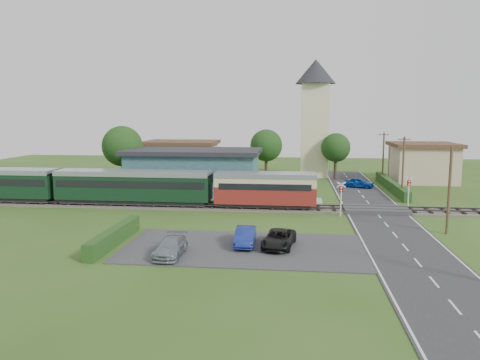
# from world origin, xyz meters

# --- Properties ---
(ground) EXTENTS (120.00, 120.00, 0.00)m
(ground) POSITION_xyz_m (0.00, 0.00, 0.00)
(ground) COLOR #2D4C19
(railway_track) EXTENTS (76.00, 3.20, 0.49)m
(railway_track) POSITION_xyz_m (0.00, 2.00, 0.11)
(railway_track) COLOR #4C443D
(railway_track) RESTS_ON ground
(road) EXTENTS (6.00, 70.00, 0.05)m
(road) POSITION_xyz_m (10.00, 0.00, 0.03)
(road) COLOR #28282B
(road) RESTS_ON ground
(car_park) EXTENTS (17.00, 9.00, 0.08)m
(car_park) POSITION_xyz_m (-1.50, -12.00, 0.04)
(car_park) COLOR #333335
(car_park) RESTS_ON ground
(crossing_deck) EXTENTS (6.20, 3.40, 0.45)m
(crossing_deck) POSITION_xyz_m (10.00, 2.00, 0.23)
(crossing_deck) COLOR #333335
(crossing_deck) RESTS_ON ground
(platform) EXTENTS (30.00, 3.00, 0.45)m
(platform) POSITION_xyz_m (-10.00, 5.20, 0.23)
(platform) COLOR gray
(platform) RESTS_ON ground
(equipment_hut) EXTENTS (2.30, 2.30, 2.55)m
(equipment_hut) POSITION_xyz_m (-18.00, 5.20, 1.75)
(equipment_hut) COLOR beige
(equipment_hut) RESTS_ON platform
(station_building) EXTENTS (16.00, 9.00, 5.30)m
(station_building) POSITION_xyz_m (-10.00, 10.99, 2.69)
(station_building) COLOR #3B7A77
(station_building) RESTS_ON ground
(train) EXTENTS (43.20, 2.90, 3.40)m
(train) POSITION_xyz_m (-17.57, 2.00, 2.18)
(train) COLOR #232328
(train) RESTS_ON ground
(church_tower) EXTENTS (6.00, 6.00, 17.60)m
(church_tower) POSITION_xyz_m (5.00, 28.00, 10.23)
(church_tower) COLOR beige
(church_tower) RESTS_ON ground
(house_west) EXTENTS (10.80, 8.80, 5.50)m
(house_west) POSITION_xyz_m (-15.00, 25.00, 2.79)
(house_west) COLOR tan
(house_west) RESTS_ON ground
(house_east) EXTENTS (8.80, 8.80, 5.50)m
(house_east) POSITION_xyz_m (20.00, 24.00, 2.80)
(house_east) COLOR tan
(house_east) RESTS_ON ground
(hedge_carpark) EXTENTS (0.80, 9.00, 1.20)m
(hedge_carpark) POSITION_xyz_m (-11.00, -12.00, 0.60)
(hedge_carpark) COLOR #193814
(hedge_carpark) RESTS_ON ground
(hedge_roadside) EXTENTS (0.80, 18.00, 1.20)m
(hedge_roadside) POSITION_xyz_m (14.20, 16.00, 0.60)
(hedge_roadside) COLOR #193814
(hedge_roadside) RESTS_ON ground
(hedge_station) EXTENTS (22.00, 0.80, 1.30)m
(hedge_station) POSITION_xyz_m (-10.00, 15.50, 0.65)
(hedge_station) COLOR #193814
(hedge_station) RESTS_ON ground
(tree_a) EXTENTS (5.20, 5.20, 8.00)m
(tree_a) POSITION_xyz_m (-20.00, 14.00, 5.38)
(tree_a) COLOR #332316
(tree_a) RESTS_ON ground
(tree_b) EXTENTS (4.60, 4.60, 7.34)m
(tree_b) POSITION_xyz_m (-2.00, 23.00, 5.02)
(tree_b) COLOR #332316
(tree_b) RESTS_ON ground
(tree_c) EXTENTS (4.20, 4.20, 6.78)m
(tree_c) POSITION_xyz_m (8.00, 25.00, 4.65)
(tree_c) COLOR #332316
(tree_c) RESTS_ON ground
(utility_pole_b) EXTENTS (1.40, 0.22, 7.00)m
(utility_pole_b) POSITION_xyz_m (14.20, -6.00, 3.63)
(utility_pole_b) COLOR #473321
(utility_pole_b) RESTS_ON ground
(utility_pole_c) EXTENTS (1.40, 0.22, 7.00)m
(utility_pole_c) POSITION_xyz_m (14.20, 10.00, 3.63)
(utility_pole_c) COLOR #473321
(utility_pole_c) RESTS_ON ground
(utility_pole_d) EXTENTS (1.40, 0.22, 7.00)m
(utility_pole_d) POSITION_xyz_m (14.20, 22.00, 3.63)
(utility_pole_d) COLOR #473321
(utility_pole_d) RESTS_ON ground
(crossing_signal_near) EXTENTS (0.84, 0.28, 3.28)m
(crossing_signal_near) POSITION_xyz_m (6.40, -0.41, 2.14)
(crossing_signal_near) COLOR silver
(crossing_signal_near) RESTS_ON ground
(crossing_signal_far) EXTENTS (0.84, 0.28, 3.28)m
(crossing_signal_far) POSITION_xyz_m (13.60, 4.39, 2.14)
(crossing_signal_far) COLOR silver
(crossing_signal_far) RESTS_ON ground
(streetlamp_west) EXTENTS (0.30, 0.30, 5.15)m
(streetlamp_west) POSITION_xyz_m (-22.00, 20.00, 3.04)
(streetlamp_west) COLOR #3F3F47
(streetlamp_west) RESTS_ON ground
(streetlamp_east) EXTENTS (0.30, 0.30, 5.15)m
(streetlamp_east) POSITION_xyz_m (16.00, 27.00, 3.04)
(streetlamp_east) COLOR #3F3F47
(streetlamp_east) RESTS_ON ground
(car_on_road) EXTENTS (4.05, 2.76, 1.28)m
(car_on_road) POSITION_xyz_m (10.42, 17.19, 0.69)
(car_on_road) COLOR #0A3AA1
(car_on_road) RESTS_ON road
(car_park_blue) EXTENTS (1.43, 3.94, 1.29)m
(car_park_blue) POSITION_xyz_m (-1.40, -11.32, 0.73)
(car_park_blue) COLOR navy
(car_park_blue) RESTS_ON car_park
(car_park_silver) EXTENTS (1.71, 4.16, 1.20)m
(car_park_silver) POSITION_xyz_m (-6.09, -14.50, 0.68)
(car_park_silver) COLOR gray
(car_park_silver) RESTS_ON car_park
(car_park_dark) EXTENTS (2.60, 4.58, 1.20)m
(car_park_dark) POSITION_xyz_m (1.02, -11.54, 0.68)
(car_park_dark) COLOR black
(car_park_dark) RESTS_ON car_park
(pedestrian_near) EXTENTS (0.81, 0.66, 1.91)m
(pedestrian_near) POSITION_xyz_m (-3.74, 5.22, 1.40)
(pedestrian_near) COLOR gray
(pedestrian_near) RESTS_ON platform
(pedestrian_far) EXTENTS (0.70, 0.85, 1.60)m
(pedestrian_far) POSITION_xyz_m (-14.74, 5.46, 1.25)
(pedestrian_far) COLOR gray
(pedestrian_far) RESTS_ON platform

